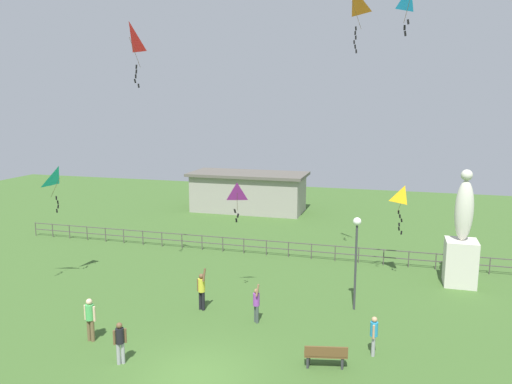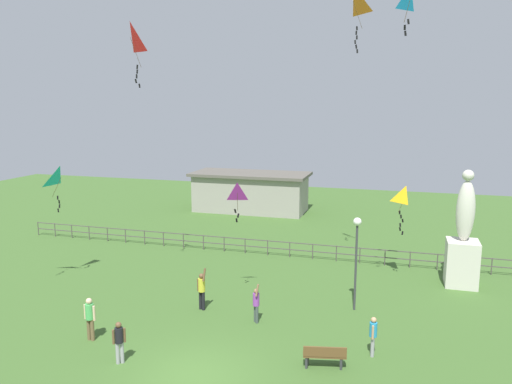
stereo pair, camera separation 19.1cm
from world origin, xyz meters
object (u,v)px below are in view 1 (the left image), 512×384
object	(u,v)px
kite_2	(59,179)
kite_3	(352,3)
person_0	(256,303)
kite_0	(130,39)
person_3	(374,333)
person_1	(202,289)
kite_5	(237,194)
park_bench	(326,355)
kite_1	(404,197)
statue_monument	(461,247)
lamppost	(356,243)
person_2	(90,317)
person_4	(120,340)

from	to	relation	value
kite_2	kite_3	distance (m)	16.91
person_0	kite_0	distance (m)	13.37
person_0	person_3	xyz separation A→B (m)	(4.91, -1.50, -0.02)
kite_2	kite_3	size ratio (longest dim) A/B	0.75
person_1	kite_5	size ratio (longest dim) A/B	1.06
park_bench	kite_1	bearing A→B (deg)	75.85
statue_monument	person_1	bearing A→B (deg)	-150.23
person_0	person_3	distance (m)	5.13
person_1	park_bench	bearing A→B (deg)	-29.75
lamppost	person_2	size ratio (longest dim) A/B	2.46
person_1	person_2	bearing A→B (deg)	-127.51
person_2	person_4	world-z (taller)	person_2
park_bench	person_0	world-z (taller)	person_0
kite_1	person_1	bearing A→B (deg)	-142.66
kite_5	person_4	bearing A→B (deg)	-108.61
person_0	kite_3	bearing A→B (deg)	66.95
person_0	kite_2	world-z (taller)	kite_2
statue_monument	kite_3	world-z (taller)	kite_3
lamppost	person_2	distance (m)	11.48
kite_1	kite_5	distance (m)	9.00
lamppost	park_bench	world-z (taller)	lamppost
park_bench	person_2	xyz separation A→B (m)	(-9.11, -0.50, 0.53)
person_4	kite_5	bearing A→B (deg)	71.39
person_2	kite_2	bearing A→B (deg)	133.79
statue_monument	kite_2	size ratio (longest dim) A/B	2.56
person_1	kite_5	world-z (taller)	kite_5
kite_1	kite_0	bearing A→B (deg)	-159.77
person_0	person_4	bearing A→B (deg)	-128.82
kite_1	park_bench	bearing A→B (deg)	-104.15
statue_monument	lamppost	bearing A→B (deg)	-136.49
person_1	person_2	size ratio (longest dim) A/B	1.15
person_3	kite_2	distance (m)	16.63
kite_0	person_2	bearing A→B (deg)	-79.51
park_bench	kite_1	world-z (taller)	kite_1
person_2	person_0	bearing A→B (deg)	30.33
person_3	kite_2	world-z (taller)	kite_2
person_0	person_1	distance (m)	2.78
person_0	kite_3	world-z (taller)	kite_3
statue_monument	kite_3	bearing A→B (deg)	-177.38
person_0	person_4	distance (m)	5.91
kite_2	kite_5	size ratio (longest dim) A/B	1.25
kite_1	kite_2	xyz separation A→B (m)	(-16.60, -5.33, 1.04)
person_4	kite_5	world-z (taller)	kite_5
statue_monument	person_3	bearing A→B (deg)	-114.04
kite_5	kite_0	bearing A→B (deg)	175.12
lamppost	person_1	distance (m)	7.18
person_1	kite_2	xyz separation A→B (m)	(-8.01, 1.22, 4.45)
statue_monument	person_1	xyz separation A→B (m)	(-11.49, -6.57, -1.00)
statue_monument	person_4	distance (m)	17.19
kite_0	kite_5	distance (m)	8.83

